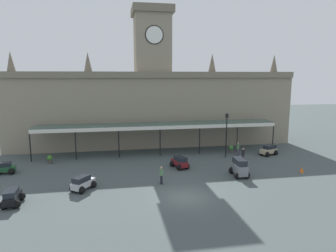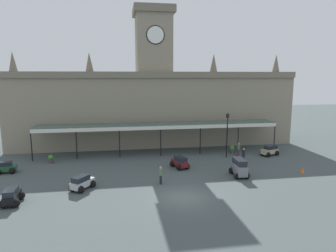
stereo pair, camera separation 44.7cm
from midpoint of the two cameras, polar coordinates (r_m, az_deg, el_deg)
name	(u,v)px [view 1 (the left image)]	position (r m, az deg, el deg)	size (l,w,h in m)	color
ground_plane	(185,197)	(25.55, 2.61, -13.23)	(140.00, 140.00, 0.00)	#444E4E
station_building	(153,103)	(43.80, -3.21, 4.28)	(39.19, 7.18, 19.03)	gray
entrance_canopy	(159,125)	(38.36, -2.13, 0.21)	(30.36, 3.26, 3.82)	#38564C
car_maroon_estate	(180,163)	(32.89, 1.81, -6.92)	(1.98, 2.42, 1.27)	maroon
car_grey_van	(239,168)	(31.03, 12.85, -7.71)	(1.68, 2.45, 1.77)	slate
car_beige_estate	(269,151)	(39.93, 18.10, -4.44)	(2.42, 2.04, 1.27)	tan
car_silver_estate	(83,184)	(27.89, -16.17, -10.37)	(2.27, 2.43, 1.27)	#B2B5BA
car_black_estate	(12,198)	(26.89, -27.66, -11.87)	(1.62, 2.29, 1.27)	black
car_green_sedan	(5,169)	(35.23, -28.67, -7.10)	(2.15, 1.70, 1.19)	#1E512D
pedestrian_beside_cars	(243,154)	(35.90, 13.58, -5.20)	(0.34, 0.39, 1.67)	#3F384C
pedestrian_near_entrance	(238,148)	(38.68, 12.66, -4.11)	(0.34, 0.34, 1.67)	#3F384C
pedestrian_crossing_forecourt	(161,174)	(28.12, -1.71, -9.08)	(0.34, 0.39, 1.67)	black
victorian_lamppost	(226,130)	(37.00, 10.60, -0.79)	(0.30, 0.30, 5.46)	black
traffic_cone	(302,170)	(34.25, 23.51, -7.53)	(0.40, 0.40, 0.59)	orange
planter_forecourt_centre	(50,159)	(37.03, -21.66, -5.84)	(0.60, 0.60, 0.96)	#47423D
planter_by_canopy	(231,149)	(39.89, 11.47, -4.27)	(0.60, 0.60, 0.96)	#47423D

